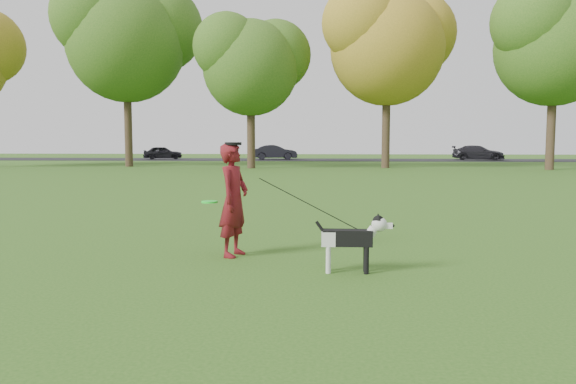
# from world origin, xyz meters

# --- Properties ---
(ground) EXTENTS (120.00, 120.00, 0.00)m
(ground) POSITION_xyz_m (0.00, 0.00, 0.00)
(ground) COLOR #285116
(ground) RESTS_ON ground
(road) EXTENTS (120.00, 7.00, 0.02)m
(road) POSITION_xyz_m (0.00, 40.00, 0.01)
(road) COLOR black
(road) RESTS_ON ground
(man) EXTENTS (0.53, 0.67, 1.62)m
(man) POSITION_xyz_m (-0.64, 0.26, 0.81)
(man) COLOR #59120C
(man) RESTS_ON ground
(dog) EXTENTS (0.99, 0.20, 0.75)m
(dog) POSITION_xyz_m (1.02, -0.63, 0.46)
(dog) COLOR black
(dog) RESTS_ON ground
(car_left) EXTENTS (3.56, 2.27, 1.13)m
(car_left) POSITION_xyz_m (-13.79, 40.00, 0.58)
(car_left) COLOR black
(car_left) RESTS_ON road
(car_mid) EXTENTS (3.93, 1.95, 1.24)m
(car_mid) POSITION_xyz_m (-4.05, 40.00, 0.64)
(car_mid) COLOR black
(car_mid) RESTS_ON road
(car_right) EXTENTS (4.46, 2.62, 1.21)m
(car_right) POSITION_xyz_m (12.88, 40.00, 0.63)
(car_right) COLOR black
(car_right) RESTS_ON road
(man_held_items) EXTENTS (2.25, 1.01, 1.13)m
(man_held_items) POSITION_xyz_m (0.44, -0.21, 0.81)
(man_held_items) COLOR #1FF730
(man_held_items) RESTS_ON ground
(tree_row) EXTENTS (51.74, 8.86, 12.01)m
(tree_row) POSITION_xyz_m (-1.43, 26.07, 7.41)
(tree_row) COLOR #38281C
(tree_row) RESTS_ON ground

